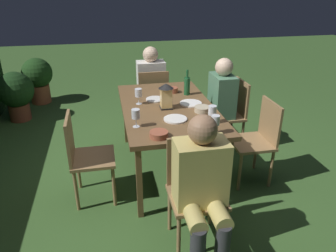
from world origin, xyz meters
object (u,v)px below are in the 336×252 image
chair_head_far (153,97)px  plate_b (155,99)px  dining_table (168,111)px  potted_plant_by_hedge (16,93)px  chair_side_right_a (85,154)px  green_bottle_on_table (187,85)px  lantern_centerpiece (166,95)px  potted_plant_corner (38,77)px  person_in_cream (150,82)px  bowl_olives (159,134)px  person_in_green (217,101)px  plate_a (191,103)px  bowl_salad (173,90)px  wine_glass_b (212,111)px  person_in_mustard (203,185)px  chair_side_left_b (231,111)px  chair_head_near (195,187)px  chair_side_left_a (258,138)px  wine_glass_a (136,115)px  wine_glass_c (215,121)px  plate_c (175,119)px  wine_glass_d (138,94)px

chair_head_far → plate_b: (-0.85, 0.10, 0.28)m
dining_table → potted_plant_by_hedge: 2.67m
chair_side_right_a → green_bottle_on_table: green_bottle_on_table is taller
lantern_centerpiece → potted_plant_corner: size_ratio=0.34×
person_in_cream → bowl_olives: (-1.95, 0.22, 0.15)m
person_in_green → plate_b: (-0.15, 0.77, 0.13)m
plate_a → bowl_olives: size_ratio=1.48×
bowl_salad → lantern_centerpiece: bearing=159.6°
dining_table → wine_glass_b: bearing=-147.5°
person_in_mustard → potted_plant_corner: person_in_mustard is taller
chair_side_left_b → chair_head_near: size_ratio=1.00×
plate_a → bowl_salad: bearing=14.3°
chair_head_near → plate_b: size_ratio=4.26×
dining_table → plate_b: 0.25m
chair_side_left_a → chair_head_near: bearing=128.9°
person_in_cream → wine_glass_b: (-1.76, -0.31, 0.24)m
person_in_mustard → plate_a: (1.29, -0.25, 0.13)m
wine_glass_a → bowl_salad: 1.03m
wine_glass_b → wine_glass_c: size_ratio=1.00×
lantern_centerpiece → plate_c: (-0.31, -0.03, -0.14)m
chair_side_left_a → potted_plant_corner: chair_side_left_a is taller
chair_head_near → plate_b: (1.29, 0.10, 0.28)m
person_in_cream → plate_c: bearing=-180.0°
chair_side_left_b → chair_head_far: same height
lantern_centerpiece → plate_b: size_ratio=1.30×
potted_plant_by_hedge → plate_a: bearing=-129.2°
potted_plant_by_hedge → plate_c: bearing=-138.2°
plate_b → wine_glass_d: bearing=114.7°
wine_glass_a → bowl_olives: bearing=-146.0°
chair_side_left_a → green_bottle_on_table: size_ratio=3.00×
wine_glass_a → wine_glass_d: (0.57, -0.09, 0.00)m
wine_glass_c → person_in_green: bearing=-20.4°
person_in_mustard → bowl_olives: size_ratio=7.25×
chair_side_left_b → chair_side_right_a: bearing=113.1°
wine_glass_d → bowl_olives: size_ratio=1.07×
person_in_mustard → wine_glass_c: 0.66m
chair_head_near → potted_plant_corner: chair_head_near is taller
dining_table → person_in_mustard: 1.27m
plate_a → bowl_olives: bearing=146.6°
dining_table → chair_side_left_a: (-0.37, -0.87, -0.21)m
person_in_green → person_in_cream: 1.12m
bowl_salad → chair_head_near: bearing=174.4°
green_bottle_on_table → lantern_centerpiece: bearing=139.6°
potted_plant_corner → green_bottle_on_table: bearing=-137.5°
chair_head_near → potted_plant_corner: 4.00m
lantern_centerpiece → green_bottle_on_table: 0.49m
potted_plant_by_hedge → chair_side_left_a: bearing=-127.8°
chair_head_near → bowl_olives: size_ratio=5.49×
green_bottle_on_table → plate_a: (-0.30, 0.03, -0.10)m
potted_plant_by_hedge → wine_glass_c: bearing=-138.8°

